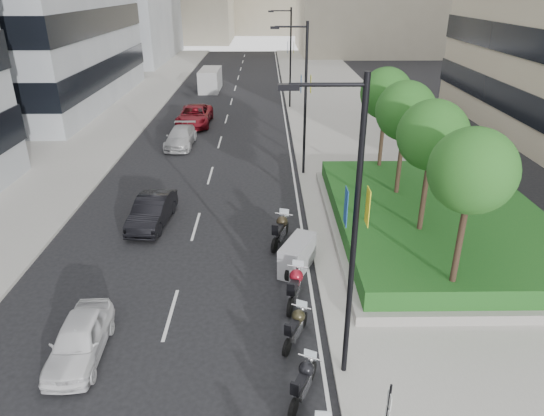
{
  "coord_description": "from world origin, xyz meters",
  "views": [
    {
      "loc": [
        1.96,
        -10.29,
        10.79
      ],
      "look_at": [
        2.22,
        8.75,
        2.0
      ],
      "focal_mm": 32.0,
      "sensor_mm": 36.0,
      "label": 1
    }
  ],
  "objects_px": {
    "car_b": "(152,211)",
    "lamp_post_1": "(303,93)",
    "car_a": "(80,339)",
    "motorcycle_2": "(304,381)",
    "motorcycle_5": "(297,256)",
    "lamp_post_0": "(349,225)",
    "lamp_post_2": "(289,53)",
    "car_d": "(195,116)",
    "motorcycle_3": "(296,326)",
    "motorcycle_6": "(280,230)",
    "delivery_van": "(210,81)",
    "motorcycle_4": "(295,286)",
    "car_c": "(181,137)"
  },
  "relations": [
    {
      "from": "car_c",
      "to": "car_d",
      "type": "relative_size",
      "value": 0.81
    },
    {
      "from": "motorcycle_2",
      "to": "lamp_post_2",
      "type": "bearing_deg",
      "value": 22.17
    },
    {
      "from": "lamp_post_0",
      "to": "car_a",
      "type": "height_order",
      "value": "lamp_post_0"
    },
    {
      "from": "lamp_post_2",
      "to": "car_d",
      "type": "xyz_separation_m",
      "value": [
        -8.15,
        -5.99,
        -4.27
      ]
    },
    {
      "from": "lamp_post_1",
      "to": "motorcycle_6",
      "type": "relative_size",
      "value": 3.79
    },
    {
      "from": "motorcycle_4",
      "to": "car_d",
      "type": "relative_size",
      "value": 0.41
    },
    {
      "from": "lamp_post_1",
      "to": "car_b",
      "type": "bearing_deg",
      "value": -139.14
    },
    {
      "from": "motorcycle_3",
      "to": "car_a",
      "type": "relative_size",
      "value": 0.52
    },
    {
      "from": "car_b",
      "to": "delivery_van",
      "type": "relative_size",
      "value": 0.77
    },
    {
      "from": "motorcycle_5",
      "to": "car_b",
      "type": "height_order",
      "value": "car_b"
    },
    {
      "from": "lamp_post_0",
      "to": "motorcycle_4",
      "type": "xyz_separation_m",
      "value": [
        -1.13,
        3.75,
        -4.42
      ]
    },
    {
      "from": "lamp_post_1",
      "to": "lamp_post_0",
      "type": "bearing_deg",
      "value": -90.0
    },
    {
      "from": "lamp_post_1",
      "to": "motorcycle_4",
      "type": "height_order",
      "value": "lamp_post_1"
    },
    {
      "from": "lamp_post_0",
      "to": "motorcycle_2",
      "type": "relative_size",
      "value": 4.54
    },
    {
      "from": "lamp_post_2",
      "to": "car_b",
      "type": "bearing_deg",
      "value": -107.46
    },
    {
      "from": "motorcycle_3",
      "to": "motorcycle_6",
      "type": "xyz_separation_m",
      "value": [
        -0.31,
        6.72,
        0.1
      ]
    },
    {
      "from": "lamp_post_2",
      "to": "motorcycle_4",
      "type": "xyz_separation_m",
      "value": [
        -1.13,
        -31.25,
        -4.42
      ]
    },
    {
      "from": "delivery_van",
      "to": "motorcycle_3",
      "type": "bearing_deg",
      "value": -79.39
    },
    {
      "from": "car_b",
      "to": "motorcycle_4",
      "type": "bearing_deg",
      "value": -39.68
    },
    {
      "from": "lamp_post_2",
      "to": "car_c",
      "type": "relative_size",
      "value": 1.93
    },
    {
      "from": "car_a",
      "to": "motorcycle_2",
      "type": "bearing_deg",
      "value": -16.71
    },
    {
      "from": "lamp_post_0",
      "to": "lamp_post_2",
      "type": "distance_m",
      "value": 35.0
    },
    {
      "from": "motorcycle_3",
      "to": "motorcycle_5",
      "type": "distance_m",
      "value": 4.41
    },
    {
      "from": "car_c",
      "to": "delivery_van",
      "type": "xyz_separation_m",
      "value": [
        0.07,
        20.51,
        0.41
      ]
    },
    {
      "from": "car_d",
      "to": "lamp_post_2",
      "type": "bearing_deg",
      "value": 36.63
    },
    {
      "from": "motorcycle_4",
      "to": "motorcycle_3",
      "type": "bearing_deg",
      "value": -168.51
    },
    {
      "from": "motorcycle_4",
      "to": "delivery_van",
      "type": "relative_size",
      "value": 0.43
    },
    {
      "from": "motorcycle_6",
      "to": "motorcycle_4",
      "type": "bearing_deg",
      "value": -156.98
    },
    {
      "from": "lamp_post_0",
      "to": "lamp_post_1",
      "type": "bearing_deg",
      "value": 90.0
    },
    {
      "from": "lamp_post_2",
      "to": "motorcycle_5",
      "type": "xyz_separation_m",
      "value": [
        -0.9,
        -29.04,
        -4.41
      ]
    },
    {
      "from": "motorcycle_4",
      "to": "delivery_van",
      "type": "xyz_separation_m",
      "value": [
        -7.2,
        39.87,
        0.44
      ]
    },
    {
      "from": "delivery_van",
      "to": "motorcycle_5",
      "type": "bearing_deg",
      "value": -77.83
    },
    {
      "from": "motorcycle_4",
      "to": "car_a",
      "type": "relative_size",
      "value": 0.63
    },
    {
      "from": "motorcycle_5",
      "to": "car_a",
      "type": "relative_size",
      "value": 0.63
    },
    {
      "from": "lamp_post_1",
      "to": "car_d",
      "type": "distance_m",
      "value": 15.13
    },
    {
      "from": "motorcycle_2",
      "to": "motorcycle_5",
      "type": "height_order",
      "value": "motorcycle_5"
    },
    {
      "from": "motorcycle_3",
      "to": "delivery_van",
      "type": "xyz_separation_m",
      "value": [
        -7.11,
        42.05,
        0.53
      ]
    },
    {
      "from": "motorcycle_5",
      "to": "delivery_van",
      "type": "xyz_separation_m",
      "value": [
        -7.42,
        37.65,
        0.42
      ]
    },
    {
      "from": "motorcycle_4",
      "to": "motorcycle_5",
      "type": "height_order",
      "value": "motorcycle_5"
    },
    {
      "from": "delivery_van",
      "to": "motorcycle_2",
      "type": "bearing_deg",
      "value": -79.81
    },
    {
      "from": "car_a",
      "to": "motorcycle_6",
      "type": "bearing_deg",
      "value": 46.12
    },
    {
      "from": "motorcycle_2",
      "to": "car_d",
      "type": "xyz_separation_m",
      "value": [
        -7.01,
        29.9,
        0.23
      ]
    },
    {
      "from": "lamp_post_0",
      "to": "delivery_van",
      "type": "distance_m",
      "value": 44.58
    },
    {
      "from": "car_b",
      "to": "lamp_post_1",
      "type": "bearing_deg",
      "value": 45.67
    },
    {
      "from": "lamp_post_1",
      "to": "car_a",
      "type": "distance_m",
      "value": 18.55
    },
    {
      "from": "car_a",
      "to": "lamp_post_1",
      "type": "bearing_deg",
      "value": 61.07
    },
    {
      "from": "lamp_post_0",
      "to": "car_c",
      "type": "relative_size",
      "value": 1.93
    },
    {
      "from": "lamp_post_2",
      "to": "car_d",
      "type": "bearing_deg",
      "value": -143.71
    },
    {
      "from": "lamp_post_2",
      "to": "motorcycle_5",
      "type": "bearing_deg",
      "value": -91.78
    },
    {
      "from": "motorcycle_2",
      "to": "car_a",
      "type": "bearing_deg",
      "value": 99.53
    }
  ]
}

